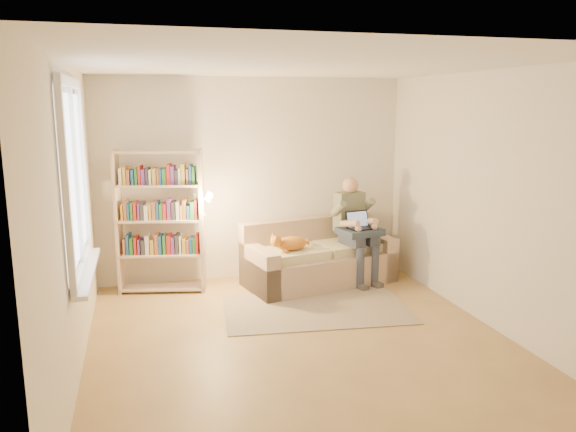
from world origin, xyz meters
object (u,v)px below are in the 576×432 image
object	(u,v)px
sofa	(318,260)
laptop	(357,224)
cat	(291,243)
bookshelf	(160,214)
person	(354,224)

from	to	relation	value
sofa	laptop	size ratio (longest dim) A/B	5.46
cat	bookshelf	size ratio (longest dim) A/B	0.32
cat	bookshelf	bearing A→B (deg)	154.33
cat	bookshelf	distance (m)	1.61
person	bookshelf	bearing A→B (deg)	163.06
sofa	bookshelf	bearing A→B (deg)	163.31
sofa	cat	xyz separation A→B (m)	(-0.42, -0.21, 0.31)
sofa	person	world-z (taller)	person
laptop	bookshelf	bearing A→B (deg)	160.24
sofa	laptop	bearing A→B (deg)	-32.13
laptop	bookshelf	xyz separation A→B (m)	(-2.40, 0.33, 0.19)
cat	laptop	world-z (taller)	laptop
sofa	person	distance (m)	0.67
cat	laptop	size ratio (longest dim) A/B	1.53
laptop	cat	bearing A→B (deg)	170.82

